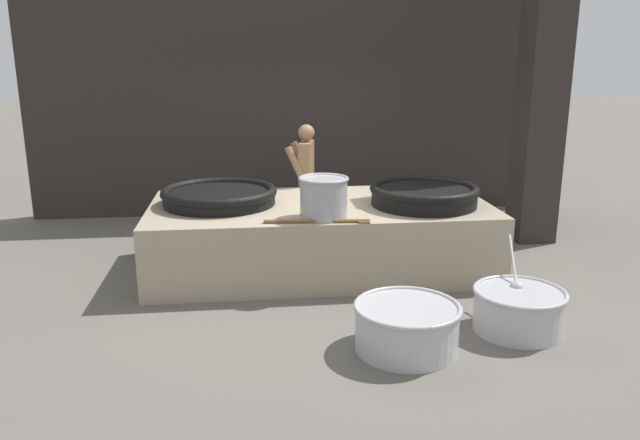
{
  "coord_description": "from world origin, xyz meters",
  "views": [
    {
      "loc": [
        -0.82,
        -6.97,
        2.46
      ],
      "look_at": [
        0.0,
        0.0,
        0.59
      ],
      "focal_mm": 35.0,
      "sensor_mm": 36.0,
      "label": 1
    }
  ],
  "objects_px": {
    "prep_bowl_vegetables": "(519,308)",
    "giant_wok_far": "(424,194)",
    "giant_wok_near": "(219,195)",
    "cook": "(306,178)",
    "stock_pot": "(324,197)",
    "prep_bowl_meat": "(407,325)"
  },
  "relations": [
    {
      "from": "giant_wok_far",
      "to": "prep_bowl_meat",
      "type": "relative_size",
      "value": 1.35
    },
    {
      "from": "giant_wok_near",
      "to": "stock_pot",
      "type": "bearing_deg",
      "value": -33.73
    },
    {
      "from": "cook",
      "to": "giant_wok_near",
      "type": "bearing_deg",
      "value": 57.98
    },
    {
      "from": "giant_wok_near",
      "to": "cook",
      "type": "relative_size",
      "value": 0.85
    },
    {
      "from": "cook",
      "to": "giant_wok_far",
      "type": "bearing_deg",
      "value": 144.57
    },
    {
      "from": "cook",
      "to": "prep_bowl_meat",
      "type": "relative_size",
      "value": 1.7
    },
    {
      "from": "giant_wok_near",
      "to": "cook",
      "type": "distance_m",
      "value": 1.55
    },
    {
      "from": "giant_wok_far",
      "to": "cook",
      "type": "height_order",
      "value": "cook"
    },
    {
      "from": "stock_pot",
      "to": "prep_bowl_vegetables",
      "type": "relative_size",
      "value": 0.5
    },
    {
      "from": "giant_wok_far",
      "to": "prep_bowl_vegetables",
      "type": "height_order",
      "value": "giant_wok_far"
    },
    {
      "from": "cook",
      "to": "prep_bowl_vegetables",
      "type": "xyz_separation_m",
      "value": [
        1.64,
        -3.14,
        -0.63
      ]
    },
    {
      "from": "giant_wok_near",
      "to": "prep_bowl_vegetables",
      "type": "height_order",
      "value": "giant_wok_near"
    },
    {
      "from": "giant_wok_far",
      "to": "prep_bowl_meat",
      "type": "distance_m",
      "value": 2.21
    },
    {
      "from": "stock_pot",
      "to": "cook",
      "type": "bearing_deg",
      "value": 90.42
    },
    {
      "from": "giant_wok_near",
      "to": "cook",
      "type": "bearing_deg",
      "value": 44.46
    },
    {
      "from": "cook",
      "to": "stock_pot",
      "type": "bearing_deg",
      "value": 103.93
    },
    {
      "from": "stock_pot",
      "to": "cook",
      "type": "xyz_separation_m",
      "value": [
        -0.01,
        1.83,
        -0.16
      ]
    },
    {
      "from": "giant_wok_near",
      "to": "giant_wok_far",
      "type": "relative_size",
      "value": 1.07
    },
    {
      "from": "giant_wok_near",
      "to": "prep_bowl_meat",
      "type": "distance_m",
      "value": 2.91
    },
    {
      "from": "stock_pot",
      "to": "prep_bowl_meat",
      "type": "bearing_deg",
      "value": -71.47
    },
    {
      "from": "prep_bowl_vegetables",
      "to": "giant_wok_far",
      "type": "bearing_deg",
      "value": 103.61
    },
    {
      "from": "stock_pot",
      "to": "prep_bowl_vegetables",
      "type": "distance_m",
      "value": 2.24
    }
  ]
}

